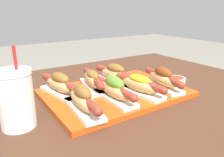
{
  "coord_description": "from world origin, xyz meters",
  "views": [
    {
      "loc": [
        -0.4,
        -0.61,
        1.0
      ],
      "look_at": [
        0.01,
        0.02,
        0.76
      ],
      "focal_mm": 35.0,
      "sensor_mm": 36.0,
      "label": 1
    }
  ],
  "objects_px": {
    "hot_dog_0": "(83,100)",
    "hot_dog_6": "(115,74)",
    "hot_dog_2": "(139,85)",
    "sauce_bowl": "(176,80)",
    "serving_tray": "(115,93)",
    "drink_cup": "(16,99)",
    "hot_dog_3": "(163,78)",
    "hot_dog_5": "(93,79)",
    "hot_dog_1": "(114,89)",
    "hot_dog_4": "(60,85)"
  },
  "relations": [
    {
      "from": "serving_tray",
      "to": "hot_dog_3",
      "type": "bearing_deg",
      "value": -23.15
    },
    {
      "from": "serving_tray",
      "to": "hot_dog_6",
      "type": "xyz_separation_m",
      "value": [
        0.05,
        0.07,
        0.04
      ]
    },
    {
      "from": "serving_tray",
      "to": "hot_dog_6",
      "type": "distance_m",
      "value": 0.1
    },
    {
      "from": "hot_dog_2",
      "to": "serving_tray",
      "type": "bearing_deg",
      "value": 124.67
    },
    {
      "from": "hot_dog_2",
      "to": "hot_dog_5",
      "type": "height_order",
      "value": "hot_dog_2"
    },
    {
      "from": "hot_dog_1",
      "to": "hot_dog_0",
      "type": "bearing_deg",
      "value": -171.65
    },
    {
      "from": "hot_dog_5",
      "to": "drink_cup",
      "type": "relative_size",
      "value": 1.03
    },
    {
      "from": "serving_tray",
      "to": "drink_cup",
      "type": "xyz_separation_m",
      "value": [
        -0.34,
        -0.04,
        0.07
      ]
    },
    {
      "from": "hot_dog_1",
      "to": "hot_dog_6",
      "type": "xyz_separation_m",
      "value": [
        0.1,
        0.14,
        -0.0
      ]
    },
    {
      "from": "hot_dog_2",
      "to": "hot_dog_5",
      "type": "bearing_deg",
      "value": 126.47
    },
    {
      "from": "hot_dog_3",
      "to": "hot_dog_4",
      "type": "bearing_deg",
      "value": 157.26
    },
    {
      "from": "serving_tray",
      "to": "hot_dog_1",
      "type": "height_order",
      "value": "hot_dog_1"
    },
    {
      "from": "hot_dog_0",
      "to": "hot_dog_5",
      "type": "bearing_deg",
      "value": 53.12
    },
    {
      "from": "serving_tray",
      "to": "hot_dog_1",
      "type": "xyz_separation_m",
      "value": [
        -0.05,
        -0.07,
        0.04
      ]
    },
    {
      "from": "serving_tray",
      "to": "hot_dog_0",
      "type": "relative_size",
      "value": 2.15
    },
    {
      "from": "hot_dog_0",
      "to": "hot_dog_6",
      "type": "xyz_separation_m",
      "value": [
        0.22,
        0.16,
        -0.0
      ]
    },
    {
      "from": "hot_dog_2",
      "to": "sauce_bowl",
      "type": "height_order",
      "value": "hot_dog_2"
    },
    {
      "from": "hot_dog_4",
      "to": "hot_dog_6",
      "type": "distance_m",
      "value": 0.23
    },
    {
      "from": "hot_dog_4",
      "to": "hot_dog_5",
      "type": "relative_size",
      "value": 1.01
    },
    {
      "from": "hot_dog_3",
      "to": "hot_dog_5",
      "type": "relative_size",
      "value": 1.01
    },
    {
      "from": "hot_dog_2",
      "to": "hot_dog_4",
      "type": "distance_m",
      "value": 0.27
    },
    {
      "from": "serving_tray",
      "to": "drink_cup",
      "type": "height_order",
      "value": "drink_cup"
    },
    {
      "from": "hot_dog_3",
      "to": "sauce_bowl",
      "type": "distance_m",
      "value": 0.15
    },
    {
      "from": "hot_dog_5",
      "to": "hot_dog_1",
      "type": "bearing_deg",
      "value": -87.86
    },
    {
      "from": "hot_dog_2",
      "to": "hot_dog_4",
      "type": "relative_size",
      "value": 1.01
    },
    {
      "from": "hot_dog_3",
      "to": "hot_dog_0",
      "type": "bearing_deg",
      "value": -177.41
    },
    {
      "from": "hot_dog_4",
      "to": "hot_dog_6",
      "type": "xyz_separation_m",
      "value": [
        0.23,
        0.0,
        -0.0
      ]
    },
    {
      "from": "hot_dog_4",
      "to": "drink_cup",
      "type": "bearing_deg",
      "value": -144.5
    },
    {
      "from": "sauce_bowl",
      "to": "drink_cup",
      "type": "bearing_deg",
      "value": -178.08
    },
    {
      "from": "hot_dog_1",
      "to": "hot_dog_2",
      "type": "xyz_separation_m",
      "value": [
        0.1,
        -0.01,
        -0.0
      ]
    },
    {
      "from": "serving_tray",
      "to": "hot_dog_1",
      "type": "distance_m",
      "value": 0.1
    },
    {
      "from": "hot_dog_2",
      "to": "hot_dog_1",
      "type": "bearing_deg",
      "value": 176.87
    },
    {
      "from": "serving_tray",
      "to": "hot_dog_1",
      "type": "bearing_deg",
      "value": -125.41
    },
    {
      "from": "serving_tray",
      "to": "hot_dog_2",
      "type": "xyz_separation_m",
      "value": [
        0.05,
        -0.07,
        0.04
      ]
    },
    {
      "from": "hot_dog_0",
      "to": "hot_dog_4",
      "type": "relative_size",
      "value": 1.01
    },
    {
      "from": "hot_dog_2",
      "to": "hot_dog_4",
      "type": "xyz_separation_m",
      "value": [
        -0.23,
        0.15,
        0.0
      ]
    },
    {
      "from": "hot_dog_5",
      "to": "drink_cup",
      "type": "distance_m",
      "value": 0.31
    },
    {
      "from": "hot_dog_6",
      "to": "hot_dog_0",
      "type": "bearing_deg",
      "value": -144.08
    },
    {
      "from": "hot_dog_5",
      "to": "hot_dog_3",
      "type": "bearing_deg",
      "value": -32.3
    },
    {
      "from": "hot_dog_0",
      "to": "hot_dog_2",
      "type": "height_order",
      "value": "hot_dog_0"
    },
    {
      "from": "hot_dog_1",
      "to": "hot_dog_6",
      "type": "bearing_deg",
      "value": 54.94
    },
    {
      "from": "serving_tray",
      "to": "hot_dog_0",
      "type": "height_order",
      "value": "hot_dog_0"
    },
    {
      "from": "hot_dog_1",
      "to": "serving_tray",
      "type": "bearing_deg",
      "value": 54.59
    },
    {
      "from": "serving_tray",
      "to": "hot_dog_6",
      "type": "height_order",
      "value": "hot_dog_6"
    },
    {
      "from": "hot_dog_2",
      "to": "hot_dog_3",
      "type": "distance_m",
      "value": 0.12
    },
    {
      "from": "drink_cup",
      "to": "hot_dog_5",
      "type": "bearing_deg",
      "value": 21.22
    },
    {
      "from": "sauce_bowl",
      "to": "hot_dog_6",
      "type": "bearing_deg",
      "value": 159.54
    },
    {
      "from": "hot_dog_4",
      "to": "hot_dog_5",
      "type": "height_order",
      "value": "hot_dog_4"
    },
    {
      "from": "hot_dog_0",
      "to": "hot_dog_1",
      "type": "xyz_separation_m",
      "value": [
        0.12,
        0.02,
        0.0
      ]
    },
    {
      "from": "hot_dog_1",
      "to": "hot_dog_6",
      "type": "relative_size",
      "value": 1.01
    }
  ]
}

